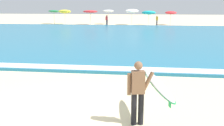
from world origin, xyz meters
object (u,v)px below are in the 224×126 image
at_px(beach_umbrella_1, 65,12).
at_px(beach_umbrella_3, 108,11).
at_px(beachgoer_near_row_right, 157,20).
at_px(beach_umbrella_2, 90,12).
at_px(beach_umbrella_6, 171,13).
at_px(beachgoer_near_row_left, 107,19).
at_px(surfer_with_board, 148,87).
at_px(beach_umbrella_0, 54,11).
at_px(beach_umbrella_4, 132,11).
at_px(beachgoer_near_row_mid, 107,20).
at_px(beach_umbrella_5, 149,13).

relative_size(beach_umbrella_1, beach_umbrella_3, 1.04).
distance_m(beach_umbrella_1, beach_umbrella_3, 7.03).
bearing_deg(beachgoer_near_row_right, beach_umbrella_2, 175.28).
xyz_separation_m(beach_umbrella_6, beachgoer_near_row_left, (-9.93, -1.23, -1.06)).
bearing_deg(beach_umbrella_6, surfer_with_board, -96.06).
bearing_deg(beachgoer_near_row_left, beach_umbrella_0, 174.67).
height_order(beach_umbrella_0, beach_umbrella_3, beach_umbrella_0).
bearing_deg(beach_umbrella_1, beach_umbrella_6, 3.60).
relative_size(beach_umbrella_4, beachgoer_near_row_mid, 1.61).
relative_size(beach_umbrella_0, beachgoer_near_row_mid, 1.48).
height_order(surfer_with_board, beachgoer_near_row_mid, surfer_with_board).
bearing_deg(beachgoer_near_row_right, beachgoer_near_row_mid, -179.27).
relative_size(beach_umbrella_2, beachgoer_near_row_left, 1.46).
bearing_deg(beach_umbrella_2, beach_umbrella_5, -0.13).
xyz_separation_m(beach_umbrella_3, beach_umbrella_5, (6.52, -1.75, -0.19)).
bearing_deg(beach_umbrella_0, beach_umbrella_6, 1.20).
bearing_deg(beachgoer_near_row_right, beach_umbrella_5, 146.12).
distance_m(beachgoer_near_row_mid, beachgoer_near_row_right, 7.65).
height_order(beach_umbrella_6, beachgoer_near_row_mid, beach_umbrella_6).
relative_size(beachgoer_near_row_left, beachgoer_near_row_right, 1.00).
bearing_deg(beach_umbrella_5, beachgoer_near_row_right, -33.88).
bearing_deg(beach_umbrella_3, beach_umbrella_0, -175.97).
bearing_deg(beach_umbrella_2, beach_umbrella_0, 170.19).
bearing_deg(beach_umbrella_5, beachgoer_near_row_mid, -171.70).
bearing_deg(beach_umbrella_2, surfer_with_board, -75.61).
height_order(beach_umbrella_1, beachgoer_near_row_left, beach_umbrella_1).
height_order(beach_umbrella_0, beachgoer_near_row_left, beach_umbrella_0).
distance_m(beach_umbrella_2, beachgoer_near_row_mid, 3.14).
relative_size(beach_umbrella_2, beach_umbrella_3, 0.99).
height_order(beach_umbrella_4, beachgoer_near_row_right, beach_umbrella_4).
bearing_deg(beach_umbrella_5, beach_umbrella_2, 179.87).
bearing_deg(beach_umbrella_2, beach_umbrella_1, 174.29).
height_order(beach_umbrella_0, beach_umbrella_1, beach_umbrella_1).
relative_size(surfer_with_board, beach_umbrella_2, 1.29).
distance_m(beach_umbrella_1, beachgoer_near_row_left, 7.06).
xyz_separation_m(beach_umbrella_0, beach_umbrella_1, (2.04, -0.67, -0.01)).
relative_size(surfer_with_board, beachgoer_near_row_left, 1.89).
distance_m(surfer_with_board, beach_umbrella_4, 34.93).
distance_m(beach_umbrella_1, beach_umbrella_4, 10.81).
xyz_separation_m(beach_umbrella_2, beach_umbrella_5, (9.14, -0.02, -0.13)).
xyz_separation_m(beach_umbrella_1, beach_umbrella_3, (6.91, 1.30, 0.07)).
relative_size(beach_umbrella_0, beach_umbrella_1, 0.96).
height_order(beach_umbrella_2, beach_umbrella_4, beach_umbrella_4).
bearing_deg(beach_umbrella_4, beach_umbrella_5, -12.38).
bearing_deg(beach_umbrella_4, beachgoer_near_row_right, -20.06).
bearing_deg(beachgoer_near_row_right, beach_umbrella_3, 161.60).
distance_m(beach_umbrella_2, beachgoer_near_row_right, 10.49).
relative_size(beach_umbrella_3, beach_umbrella_6, 1.07).
distance_m(beach_umbrella_6, beachgoer_near_row_mid, 10.21).
xyz_separation_m(beach_umbrella_2, beach_umbrella_3, (2.62, 1.73, 0.06)).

